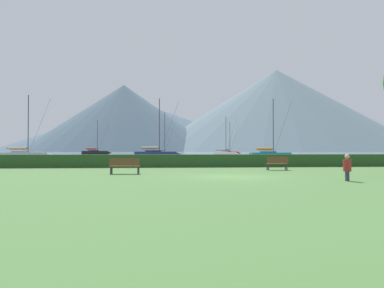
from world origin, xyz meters
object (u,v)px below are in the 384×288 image
at_px(sailboat_slip_0, 25,155).
at_px(park_bench_near_path, 125,165).
at_px(park_bench_under_tree, 277,163).
at_px(sailboat_slip_1, 163,154).
at_px(sailboat_slip_3, 271,155).
at_px(person_seated_viewer, 347,166).
at_px(sailboat_slip_6, 156,154).
at_px(sailboat_slip_7, 224,154).
at_px(sailboat_slip_2, 96,152).
at_px(sailboat_slip_5, 228,153).

relative_size(sailboat_slip_0, park_bench_near_path, 5.51).
xyz_separation_m(park_bench_near_path, park_bench_under_tree, (10.43, 3.06, -0.01)).
bearing_deg(sailboat_slip_1, sailboat_slip_3, -57.20).
bearing_deg(person_seated_viewer, sailboat_slip_6, 114.93).
xyz_separation_m(sailboat_slip_3, park_bench_near_path, (-20.16, -35.40, -0.09)).
distance_m(sailboat_slip_6, park_bench_under_tree, 39.64).
distance_m(sailboat_slip_7, park_bench_near_path, 65.73).
height_order(sailboat_slip_0, sailboat_slip_6, sailboat_slip_6).
relative_size(sailboat_slip_1, sailboat_slip_7, 1.01).
distance_m(sailboat_slip_2, park_bench_near_path, 85.38).
bearing_deg(sailboat_slip_0, sailboat_slip_5, 36.70).
height_order(sailboat_slip_0, park_bench_under_tree, sailboat_slip_0).
relative_size(sailboat_slip_2, sailboat_slip_5, 1.05).
bearing_deg(sailboat_slip_2, sailboat_slip_0, -95.62).
relative_size(sailboat_slip_0, person_seated_viewer, 8.04).
distance_m(sailboat_slip_3, person_seated_viewer, 42.22).
relative_size(sailboat_slip_0, sailboat_slip_6, 0.95).
height_order(sailboat_slip_0, sailboat_slip_2, sailboat_slip_0).
relative_size(sailboat_slip_6, park_bench_under_tree, 7.02).
height_order(sailboat_slip_0, sailboat_slip_1, sailboat_slip_0).
height_order(sailboat_slip_6, person_seated_viewer, sailboat_slip_6).
relative_size(sailboat_slip_5, park_bench_under_tree, 6.32).
bearing_deg(sailboat_slip_1, sailboat_slip_2, 115.30).
height_order(park_bench_near_path, person_seated_viewer, person_seated_viewer).
bearing_deg(person_seated_viewer, park_bench_near_path, 165.54).
relative_size(sailboat_slip_0, sailboat_slip_2, 1.00).
height_order(sailboat_slip_0, park_bench_near_path, sailboat_slip_0).
relative_size(sailboat_slip_3, sailboat_slip_7, 1.03).
xyz_separation_m(sailboat_slip_0, sailboat_slip_7, (36.53, 27.55, -0.10)).
xyz_separation_m(sailboat_slip_2, sailboat_slip_5, (38.54, -3.72, -0.12)).
bearing_deg(park_bench_under_tree, sailboat_slip_6, 102.51).
xyz_separation_m(sailboat_slip_6, park_bench_near_path, (-1.37, -41.65, -0.17)).
xyz_separation_m(sailboat_slip_0, sailboat_slip_2, (2.19, 47.88, 0.04)).
distance_m(sailboat_slip_1, sailboat_slip_3, 26.43).
xyz_separation_m(sailboat_slip_1, sailboat_slip_2, (-19.42, 28.57, 0.13)).
xyz_separation_m(sailboat_slip_3, sailboat_slip_5, (1.54, 44.58, -0.05)).
xyz_separation_m(sailboat_slip_5, sailboat_slip_7, (-4.21, -16.61, -0.02)).
distance_m(park_bench_near_path, person_seated_viewer, 12.24).
distance_m(sailboat_slip_1, sailboat_slip_7, 17.04).
relative_size(sailboat_slip_2, park_bench_near_path, 5.51).
relative_size(sailboat_slip_6, person_seated_viewer, 8.48).
bearing_deg(sailboat_slip_2, sailboat_slip_3, -55.54).
bearing_deg(person_seated_viewer, sailboat_slip_5, 96.43).
bearing_deg(sailboat_slip_1, person_seated_viewer, -91.22).
distance_m(sailboat_slip_7, park_bench_under_tree, 60.72).
distance_m(sailboat_slip_5, park_bench_near_path, 82.87).
distance_m(sailboat_slip_7, person_seated_viewer, 69.46).
distance_m(sailboat_slip_5, sailboat_slip_7, 17.13).
bearing_deg(sailboat_slip_7, sailboat_slip_0, -139.97).
bearing_deg(park_bench_near_path, sailboat_slip_1, 92.11).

